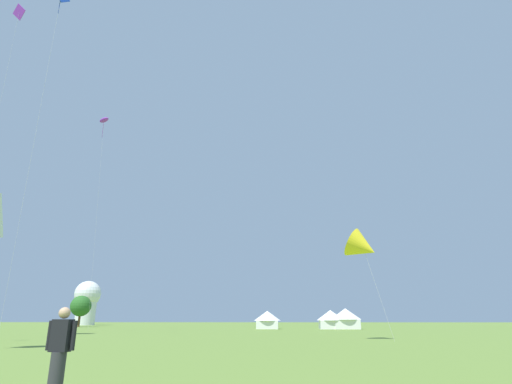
% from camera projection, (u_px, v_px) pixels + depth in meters
% --- Properties ---
extents(kite_purple_parafoil, '(3.24, 2.60, 31.80)m').
position_uv_depth(kite_purple_parafoil, '(104.00, 121.00, 64.01)').
color(kite_purple_parafoil, purple).
rests_on(kite_purple_parafoil, ground).
extents(kite_yellow_delta, '(3.53, 3.25, 8.35)m').
position_uv_depth(kite_yellow_delta, '(363.00, 247.00, 31.78)').
color(kite_yellow_delta, yellow).
rests_on(kite_yellow_delta, ground).
extents(kite_purple_diamond, '(2.00, 1.37, 38.35)m').
position_uv_depth(kite_purple_diamond, '(17.00, 20.00, 49.40)').
color(kite_purple_diamond, purple).
rests_on(kite_purple_diamond, ground).
extents(kite_blue_diamond, '(1.15, 2.38, 33.75)m').
position_uv_depth(kite_blue_diamond, '(60.00, 2.00, 40.72)').
color(kite_blue_diamond, blue).
rests_on(kite_blue_diamond, ground).
extents(person_spectator, '(0.57, 0.28, 1.73)m').
position_uv_depth(person_spectator, '(59.00, 355.00, 7.83)').
color(person_spectator, '#2D2D33').
rests_on(person_spectator, ground).
extents(festival_tent_left, '(4.18, 4.18, 2.72)m').
position_uv_depth(festival_tent_left, '(267.00, 319.00, 63.90)').
color(festival_tent_left, white).
rests_on(festival_tent_left, ground).
extents(festival_tent_right, '(4.35, 4.35, 2.83)m').
position_uv_depth(festival_tent_right, '(331.00, 319.00, 63.37)').
color(festival_tent_right, white).
rests_on(festival_tent_right, ground).
extents(festival_tent_center, '(4.75, 4.75, 3.09)m').
position_uv_depth(festival_tent_center, '(346.00, 318.00, 63.29)').
color(festival_tent_center, white).
rests_on(festival_tent_center, ground).
extents(observatory_dome, '(6.40, 6.40, 10.80)m').
position_uv_depth(observatory_dome, '(87.00, 300.00, 103.01)').
color(observatory_dome, white).
rests_on(observatory_dome, ground).
extents(tree_distant_right, '(4.01, 4.01, 5.98)m').
position_uv_depth(tree_distant_right, '(81.00, 306.00, 80.99)').
color(tree_distant_right, brown).
rests_on(tree_distant_right, ground).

